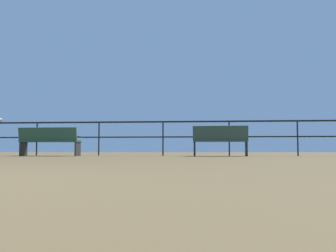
% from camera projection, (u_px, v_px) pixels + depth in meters
% --- Properties ---
extents(pier_railing, '(23.12, 0.05, 1.11)m').
position_uv_depth(pier_railing, '(131.00, 130.00, 11.29)').
color(pier_railing, black).
rests_on(pier_railing, ground_plane).
extents(bench_near_left, '(1.79, 0.67, 0.86)m').
position_uv_depth(bench_near_left, '(49.00, 140.00, 10.59)').
color(bench_near_left, '#2A4E3A').
rests_on(bench_near_left, ground_plane).
extents(bench_near_right, '(1.59, 0.64, 0.88)m').
position_uv_depth(bench_near_right, '(220.00, 139.00, 10.15)').
color(bench_near_right, '#30483C').
rests_on(bench_near_right, ground_plane).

